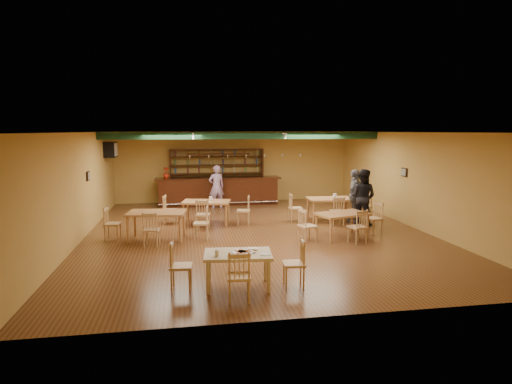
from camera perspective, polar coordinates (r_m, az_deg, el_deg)
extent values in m
plane|color=#502C16|center=(12.98, 0.15, -5.41)|extent=(12.00, 12.00, 0.00)
cube|color=black|center=(15.39, -1.64, 7.50)|extent=(10.00, 0.30, 0.25)
cube|color=silver|center=(15.84, -8.46, 7.69)|extent=(0.05, 2.50, 0.05)
cube|color=silver|center=(16.23, 3.01, 7.78)|extent=(0.05, 2.50, 0.05)
cube|color=silver|center=(16.86, -18.77, 5.36)|extent=(0.34, 0.70, 0.48)
cube|color=black|center=(13.79, -21.42, 2.00)|extent=(0.04, 0.34, 0.28)
cube|color=black|center=(14.82, 19.12, 2.50)|extent=(0.04, 0.34, 0.28)
cube|color=#37170B|center=(17.81, -5.00, 0.13)|extent=(5.13, 0.85, 1.13)
cube|color=#37170B|center=(18.37, -5.19, 2.17)|extent=(3.96, 0.40, 2.28)
imported|color=#B12510|center=(17.68, -11.88, 2.50)|extent=(0.32, 0.32, 0.45)
cube|color=olive|center=(14.17, -6.60, -2.73)|extent=(1.68, 1.21, 0.77)
cube|color=olive|center=(14.87, 9.85, -2.27)|extent=(1.56, 0.97, 0.77)
cube|color=olive|center=(12.42, -13.04, -4.37)|extent=(1.70, 1.16, 0.79)
cube|color=olive|center=(12.55, 11.36, -4.37)|extent=(1.62, 1.23, 0.72)
cube|color=beige|center=(8.50, -2.42, -10.35)|extent=(1.37, 0.96, 0.70)
cylinder|color=silver|center=(8.41, -1.80, -8.02)|extent=(0.50, 0.50, 0.01)
cylinder|color=#EAE5C6|center=(8.21, -5.23, -8.11)|extent=(0.08, 0.08, 0.11)
cube|color=white|center=(8.62, -0.43, -7.57)|extent=(0.23, 0.19, 0.03)
cube|color=silver|center=(8.47, -0.90, -7.84)|extent=(0.26, 0.31, 0.00)
cylinder|color=white|center=(8.30, 1.26, -8.25)|extent=(0.24, 0.24, 0.01)
imported|color=purple|center=(16.95, -5.28, 0.70)|extent=(0.70, 0.54, 1.71)
imported|color=black|center=(14.34, 13.98, -0.65)|extent=(1.12, 1.11, 1.82)
imported|color=slate|center=(14.72, 13.01, -0.47)|extent=(1.00, 1.08, 1.78)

